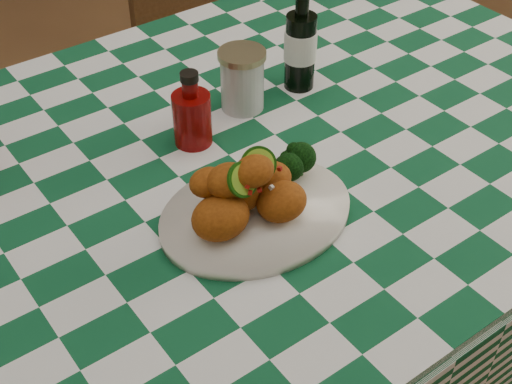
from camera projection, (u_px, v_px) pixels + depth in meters
dining_table at (233, 302)px, 1.51m from camera, size 1.66×1.06×0.79m
plate at (256, 214)px, 1.12m from camera, size 0.33×0.27×0.02m
fried_chicken_pile at (250, 186)px, 1.07m from camera, size 0.17×0.13×0.11m
broccoli_side at (300, 169)px, 1.15m from camera, size 0.08×0.08×0.06m
ketchup_bottle at (191, 108)px, 1.24m from camera, size 0.08×0.08×0.14m
mason_jar at (242, 80)px, 1.33m from camera, size 0.10×0.10×0.12m
beer_bottle at (301, 36)px, 1.35m from camera, size 0.08×0.08×0.22m
wooden_chair_right at (223, 87)px, 2.12m from camera, size 0.40×0.41×0.83m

